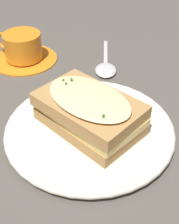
# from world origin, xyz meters

# --- Properties ---
(ground_plane) EXTENTS (2.40, 2.40, 0.00)m
(ground_plane) POSITION_xyz_m (0.00, 0.00, 0.00)
(ground_plane) COLOR #514C47
(dinner_plate) EXTENTS (0.27, 0.27, 0.02)m
(dinner_plate) POSITION_xyz_m (-0.01, -0.02, 0.01)
(dinner_plate) COLOR silver
(dinner_plate) RESTS_ON ground_plane
(sandwich) EXTENTS (0.17, 0.13, 0.06)m
(sandwich) POSITION_xyz_m (-0.01, -0.02, 0.05)
(sandwich) COLOR #B2844C
(sandwich) RESTS_ON dinner_plate
(teacup_with_saucer) EXTENTS (0.14, 0.14, 0.06)m
(teacup_with_saucer) POSITION_xyz_m (0.24, -0.15, 0.03)
(teacup_with_saucer) COLOR orange
(teacup_with_saucer) RESTS_ON ground_plane
(spoon) EXTENTS (0.11, 0.16, 0.01)m
(spoon) POSITION_xyz_m (0.07, -0.21, 0.00)
(spoon) COLOR silver
(spoon) RESTS_ON ground_plane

